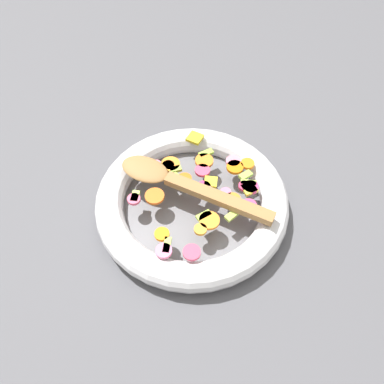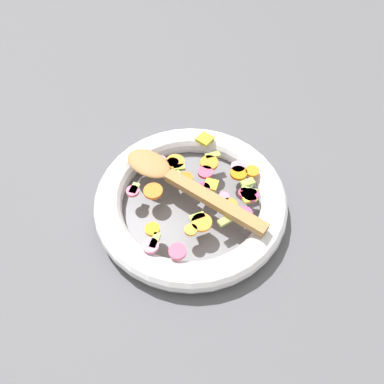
{
  "view_description": "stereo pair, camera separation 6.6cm",
  "coord_description": "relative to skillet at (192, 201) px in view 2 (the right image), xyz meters",
  "views": [
    {
      "loc": [
        0.07,
        0.38,
        0.58
      ],
      "look_at": [
        0.0,
        0.0,
        0.05
      ],
      "focal_mm": 35.0,
      "sensor_mm": 36.0,
      "label": 1
    },
    {
      "loc": [
        0.0,
        0.39,
        0.58
      ],
      "look_at": [
        0.0,
        0.0,
        0.05
      ],
      "focal_mm": 35.0,
      "sensor_mm": 36.0,
      "label": 2
    }
  ],
  "objects": [
    {
      "name": "ground_plane",
      "position": [
        0.0,
        0.0,
        -0.02
      ],
      "size": [
        4.0,
        4.0,
        0.0
      ],
      "primitive_type": "plane",
      "color": "#4C4C51"
    },
    {
      "name": "skillet",
      "position": [
        0.0,
        0.0,
        0.0
      ],
      "size": [
        0.35,
        0.35,
        0.05
      ],
      "color": "slate",
      "rests_on": "ground_plane"
    },
    {
      "name": "chopped_vegetables",
      "position": [
        -0.02,
        -0.0,
        0.03
      ],
      "size": [
        0.24,
        0.28,
        0.01
      ],
      "color": "orange",
      "rests_on": "skillet"
    },
    {
      "name": "wooden_spoon",
      "position": [
        0.02,
        -0.02,
        0.04
      ],
      "size": [
        0.26,
        0.2,
        0.01
      ],
      "color": "olive",
      "rests_on": "chopped_vegetables"
    }
  ]
}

